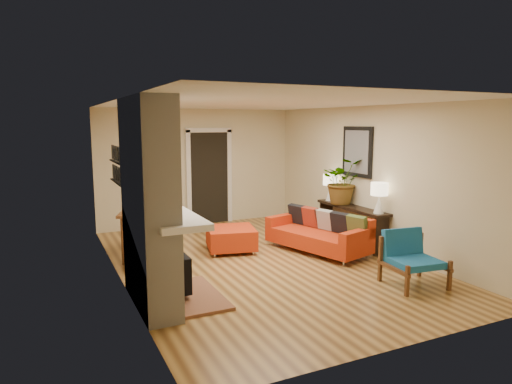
# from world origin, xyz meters

# --- Properties ---
(room_shell) EXTENTS (6.50, 6.50, 6.50)m
(room_shell) POSITION_xyz_m (0.60, 2.63, 1.24)
(room_shell) COLOR tan
(room_shell) RESTS_ON ground
(fireplace) EXTENTS (1.09, 1.68, 2.60)m
(fireplace) POSITION_xyz_m (-2.00, -1.00, 1.24)
(fireplace) COLOR white
(fireplace) RESTS_ON ground
(sofa) EXTENTS (1.30, 2.04, 0.75)m
(sofa) POSITION_xyz_m (1.26, 0.16, 0.33)
(sofa) COLOR silver
(sofa) RESTS_ON ground
(ottoman) EXTENTS (1.00, 1.00, 0.42)m
(ottoman) POSITION_xyz_m (-0.19, 0.84, 0.24)
(ottoman) COLOR silver
(ottoman) RESTS_ON ground
(blue_chair) EXTENTS (0.82, 0.81, 0.77)m
(blue_chair) POSITION_xyz_m (1.47, -1.83, 0.42)
(blue_chair) COLOR brown
(blue_chair) RESTS_ON ground
(dining_table) EXTENTS (1.23, 1.91, 1.01)m
(dining_table) POSITION_xyz_m (-1.57, 1.13, 0.66)
(dining_table) COLOR brown
(dining_table) RESTS_ON ground
(console_table) EXTENTS (0.34, 1.85, 0.72)m
(console_table) POSITION_xyz_m (2.07, 0.32, 0.58)
(console_table) COLOR black
(console_table) RESTS_ON ground
(lamp_near) EXTENTS (0.30, 0.30, 0.54)m
(lamp_near) POSITION_xyz_m (2.07, -0.44, 1.06)
(lamp_near) COLOR white
(lamp_near) RESTS_ON console_table
(lamp_far) EXTENTS (0.30, 0.30, 0.54)m
(lamp_far) POSITION_xyz_m (2.07, 1.04, 1.06)
(lamp_far) COLOR white
(lamp_far) RESTS_ON console_table
(houseplant) EXTENTS (1.03, 0.98, 0.90)m
(houseplant) POSITION_xyz_m (2.06, 0.61, 1.18)
(houseplant) COLOR #1E5919
(houseplant) RESTS_ON console_table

